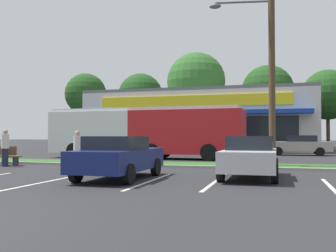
% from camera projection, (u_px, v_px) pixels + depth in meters
% --- Properties ---
extents(grass_median, '(56.00, 2.20, 0.12)m').
position_uv_depth(grass_median, '(139.00, 164.00, 19.48)').
color(grass_median, '#2D5B23').
rests_on(grass_median, ground_plane).
extents(curb_lip, '(56.00, 0.24, 0.12)m').
position_uv_depth(curb_lip, '(131.00, 165.00, 18.31)').
color(curb_lip, '#99968C').
rests_on(curb_lip, ground_plane).
extents(parking_stripe_1, '(0.12, 4.80, 0.01)m').
position_uv_depth(parking_stripe_1, '(48.00, 181.00, 12.40)').
color(parking_stripe_1, silver).
rests_on(parking_stripe_1, ground_plane).
extents(parking_stripe_2, '(0.12, 4.80, 0.01)m').
position_uv_depth(parking_stripe_2, '(151.00, 181.00, 12.51)').
color(parking_stripe_2, silver).
rests_on(parking_stripe_2, ground_plane).
extents(parking_stripe_3, '(0.12, 4.80, 0.01)m').
position_uv_depth(parking_stripe_3, '(215.00, 182.00, 12.34)').
color(parking_stripe_3, silver).
rests_on(parking_stripe_3, ground_plane).
extents(parking_stripe_4, '(0.12, 4.80, 0.01)m').
position_uv_depth(parking_stripe_4, '(332.00, 188.00, 10.76)').
color(parking_stripe_4, silver).
rests_on(parking_stripe_4, ground_plane).
extents(storefront_building, '(22.28, 13.44, 5.99)m').
position_uv_depth(storefront_building, '(203.00, 121.00, 40.98)').
color(storefront_building, beige).
rests_on(storefront_building, ground_plane).
extents(tree_far_left, '(5.68, 5.68, 10.06)m').
position_uv_depth(tree_far_left, '(86.00, 94.00, 52.98)').
color(tree_far_left, '#473323').
rests_on(tree_far_left, ground_plane).
extents(tree_left, '(6.29, 6.29, 10.24)m').
position_uv_depth(tree_left, '(140.00, 96.00, 54.18)').
color(tree_left, '#473323').
rests_on(tree_left, ground_plane).
extents(tree_mid_left, '(7.28, 7.28, 11.86)m').
position_uv_depth(tree_mid_left, '(196.00, 82.00, 47.92)').
color(tree_mid_left, '#473323').
rests_on(tree_mid_left, ground_plane).
extents(tree_mid, '(6.51, 6.51, 10.29)m').
position_uv_depth(tree_mid, '(268.00, 91.00, 47.99)').
color(tree_mid, '#473323').
rests_on(tree_mid, ground_plane).
extents(tree_mid_right, '(6.25, 6.25, 9.68)m').
position_uv_depth(tree_mid_right, '(328.00, 95.00, 47.69)').
color(tree_mid_right, '#473323').
rests_on(tree_mid_right, ground_plane).
extents(utility_pole, '(3.11, 2.39, 10.77)m').
position_uv_depth(utility_pole, '(269.00, 44.00, 17.84)').
color(utility_pole, '#4C3826').
rests_on(utility_pole, ground_plane).
extents(city_bus, '(12.88, 2.96, 3.25)m').
position_uv_depth(city_bus, '(144.00, 131.00, 24.86)').
color(city_bus, '#AD191E').
rests_on(city_bus, ground_plane).
extents(bus_stop_bench, '(1.60, 0.45, 0.95)m').
position_uv_depth(bus_stop_bench, '(4.00, 155.00, 19.07)').
color(bus_stop_bench, brown).
rests_on(bus_stop_bench, ground_plane).
extents(car_1, '(4.39, 1.87, 1.50)m').
position_uv_depth(car_1, '(96.00, 144.00, 32.75)').
color(car_1, '#0C3F1E').
rests_on(car_1, ground_plane).
extents(car_2, '(1.89, 4.24, 1.46)m').
position_uv_depth(car_2, '(250.00, 156.00, 13.42)').
color(car_2, '#B7B7BC').
rests_on(car_2, ground_plane).
extents(car_4, '(4.66, 1.86, 1.49)m').
position_uv_depth(car_4, '(299.00, 145.00, 28.73)').
color(car_4, '#9E998C').
rests_on(car_4, ground_plane).
extents(car_5, '(2.00, 4.36, 1.46)m').
position_uv_depth(car_5, '(119.00, 157.00, 13.12)').
color(car_5, navy).
rests_on(car_5, ground_plane).
extents(pedestrian_near_bench, '(0.34, 0.34, 1.70)m').
position_uv_depth(pedestrian_near_bench, '(77.00, 150.00, 16.97)').
color(pedestrian_near_bench, '#47423D').
rests_on(pedestrian_near_bench, ground_plane).
extents(pedestrian_by_pole, '(0.36, 0.36, 1.78)m').
position_uv_depth(pedestrian_by_pole, '(5.00, 148.00, 18.41)').
color(pedestrian_by_pole, '#1E2338').
rests_on(pedestrian_by_pole, ground_plane).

